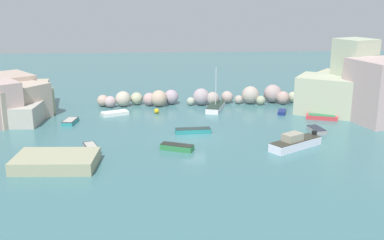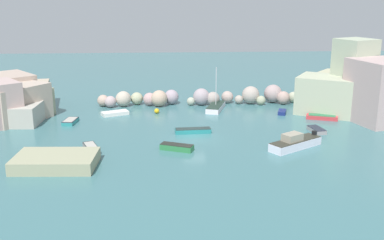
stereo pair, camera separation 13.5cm
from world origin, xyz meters
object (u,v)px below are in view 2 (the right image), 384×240
at_px(channel_buoy, 157,111).
at_px(moored_boat_1, 216,107).
at_px(moored_boat_5, 193,131).
at_px(moored_boat_7, 115,113).
at_px(moored_boat_10, 177,147).
at_px(moored_boat_0, 295,143).
at_px(moored_boat_2, 70,121).
at_px(moored_boat_6, 35,155).
at_px(moored_boat_8, 322,117).
at_px(stone_dock, 56,161).
at_px(moored_boat_3, 91,148).
at_px(moored_boat_4, 317,130).
at_px(moored_boat_9, 282,112).

xyz_separation_m(channel_buoy, moored_boat_1, (8.34, 1.55, 0.05)).
bearing_deg(channel_buoy, moored_boat_5, -65.34).
xyz_separation_m(moored_boat_7, moored_boat_10, (7.90, -15.12, 0.08)).
bearing_deg(moored_boat_10, moored_boat_0, 22.66).
distance_m(channel_buoy, moored_boat_2, 11.72).
xyz_separation_m(moored_boat_6, moored_boat_8, (33.62, 12.63, -0.01)).
relative_size(stone_dock, moored_boat_7, 1.95).
distance_m(stone_dock, moored_boat_8, 34.53).
xyz_separation_m(stone_dock, moored_boat_8, (30.96, 15.29, -0.31)).
xyz_separation_m(moored_boat_3, moored_boat_10, (8.94, -0.32, -0.00)).
height_order(moored_boat_4, moored_boat_6, moored_boat_6).
distance_m(moored_boat_9, moored_boat_10, 20.67).
height_order(moored_boat_7, moored_boat_8, moored_boat_8).
bearing_deg(moored_boat_2, stone_dock, -166.15).
height_order(stone_dock, moored_boat_0, moored_boat_0).
bearing_deg(moored_boat_4, moored_boat_7, 60.35).
relative_size(channel_buoy, moored_boat_10, 0.19).
height_order(stone_dock, moored_boat_9, stone_dock).
bearing_deg(moored_boat_6, moored_boat_1, -87.69).
relative_size(stone_dock, moored_boat_3, 2.26).
bearing_deg(moored_boat_0, stone_dock, -23.90).
bearing_deg(moored_boat_1, moored_boat_8, 83.24).
bearing_deg(channel_buoy, moored_boat_9, -4.34).
bearing_deg(moored_boat_5, moored_boat_2, 157.85).
relative_size(moored_boat_0, moored_boat_5, 1.48).
bearing_deg(stone_dock, moored_boat_5, 36.77).
distance_m(channel_buoy, moored_boat_5, 10.47).
xyz_separation_m(moored_boat_0, moored_boat_5, (-10.43, 6.27, -0.34)).
relative_size(channel_buoy, moored_boat_9, 0.28).
height_order(moored_boat_0, moored_boat_8, moored_boat_0).
xyz_separation_m(moored_boat_3, moored_boat_4, (25.74, 5.24, -0.07)).
xyz_separation_m(channel_buoy, moored_boat_0, (14.80, -15.78, 0.27)).
bearing_deg(moored_boat_7, stone_dock, -124.29).
height_order(stone_dock, moored_boat_1, moored_boat_1).
bearing_deg(moored_boat_4, moored_boat_9, 3.74).
height_order(moored_boat_3, moored_boat_5, moored_boat_3).
bearing_deg(moored_boat_7, moored_boat_5, -65.45).
relative_size(moored_boat_0, moored_boat_4, 2.18).
distance_m(moored_boat_1, moored_boat_4, 15.80).
bearing_deg(moored_boat_10, moored_boat_9, 67.25).
distance_m(moored_boat_5, moored_boat_8, 17.99).
bearing_deg(moored_boat_10, moored_boat_6, -150.74).
height_order(stone_dock, moored_boat_3, stone_dock).
distance_m(moored_boat_6, moored_boat_10, 14.31).
xyz_separation_m(stone_dock, moored_boat_2, (-1.56, 15.40, -0.32)).
distance_m(stone_dock, moored_boat_0, 24.45).
bearing_deg(channel_buoy, moored_boat_1, 10.53).
bearing_deg(moored_boat_9, moored_boat_3, 139.24).
relative_size(moored_boat_9, moored_boat_10, 0.67).
relative_size(moored_boat_2, moored_boat_7, 0.78).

